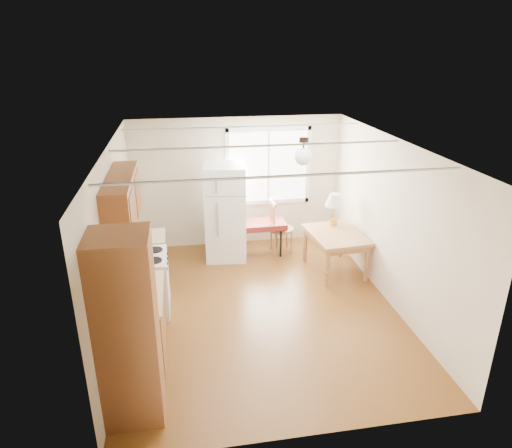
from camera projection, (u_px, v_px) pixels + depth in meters
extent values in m
cube|color=#512D10|center=(260.00, 307.00, 6.96)|extent=(4.60, 5.60, 0.12)
cube|color=white|center=(261.00, 145.00, 6.04)|extent=(4.60, 5.60, 0.12)
cube|color=beige|center=(237.00, 182.00, 8.79)|extent=(4.60, 0.10, 2.50)
cube|color=beige|center=(308.00, 334.00, 4.21)|extent=(4.60, 0.10, 2.50)
cube|color=beige|center=(116.00, 241.00, 6.19)|extent=(0.10, 5.60, 2.50)
cube|color=beige|center=(392.00, 223.00, 6.81)|extent=(0.10, 5.60, 2.50)
cube|color=brown|center=(128.00, 330.00, 4.61)|extent=(0.60, 0.60, 2.10)
cube|color=brown|center=(140.00, 326.00, 5.76)|extent=(0.60, 1.10, 0.86)
cube|color=tan|center=(137.00, 295.00, 5.59)|extent=(0.62, 1.14, 0.04)
cube|color=white|center=(146.00, 284.00, 6.72)|extent=(0.65, 0.76, 0.90)
cube|color=brown|center=(147.00, 263.00, 7.41)|extent=(0.60, 0.60, 0.86)
cube|color=brown|center=(122.00, 202.00, 5.85)|extent=(0.33, 1.60, 0.70)
cube|color=white|center=(268.00, 166.00, 8.76)|extent=(1.50, 0.02, 1.35)
cylinder|color=black|center=(304.00, 140.00, 6.53)|extent=(0.14, 0.14, 0.06)
cylinder|color=black|center=(304.00, 147.00, 6.57)|extent=(0.03, 0.03, 0.16)
sphere|color=white|center=(303.00, 157.00, 6.62)|extent=(0.26, 0.26, 0.26)
cube|color=white|center=(225.00, 212.00, 8.31)|extent=(0.81, 0.81, 1.77)
cube|color=gray|center=(227.00, 196.00, 7.82)|extent=(0.73, 0.02, 0.02)
cube|color=gray|center=(217.00, 211.00, 7.87)|extent=(0.03, 0.03, 1.06)
cube|color=maroon|center=(248.00, 225.00, 8.48)|extent=(1.42, 0.53, 0.11)
cylinder|color=black|center=(217.00, 248.00, 8.32)|extent=(0.04, 0.04, 0.54)
cylinder|color=black|center=(281.00, 243.00, 8.51)|extent=(0.04, 0.04, 0.54)
cylinder|color=black|center=(215.00, 239.00, 8.69)|extent=(0.04, 0.04, 0.54)
cylinder|color=black|center=(276.00, 235.00, 8.87)|extent=(0.04, 0.04, 0.54)
cube|color=#97653A|center=(336.00, 235.00, 7.84)|extent=(0.96, 1.22, 0.06)
cube|color=#97653A|center=(336.00, 239.00, 7.87)|extent=(0.85, 1.11, 0.10)
cylinder|color=#97653A|center=(327.00, 269.00, 7.43)|extent=(0.07, 0.07, 0.65)
cylinder|color=#97653A|center=(367.00, 264.00, 7.61)|extent=(0.07, 0.07, 0.65)
cylinder|color=#97653A|center=(305.00, 244.00, 8.33)|extent=(0.07, 0.07, 0.65)
cylinder|color=#97653A|center=(341.00, 240.00, 8.50)|extent=(0.07, 0.07, 0.65)
cylinder|color=#97653A|center=(281.00, 229.00, 8.65)|extent=(0.45, 0.45, 0.05)
cylinder|color=#97653A|center=(276.00, 244.00, 8.56)|extent=(0.04, 0.04, 0.46)
cylinder|color=#97653A|center=(291.00, 243.00, 8.63)|extent=(0.04, 0.04, 0.46)
cylinder|color=#97653A|center=(271.00, 238.00, 8.84)|extent=(0.04, 0.04, 0.46)
cylinder|color=#97653A|center=(287.00, 237.00, 8.91)|extent=(0.04, 0.04, 0.46)
cylinder|color=gold|center=(333.00, 221.00, 8.18)|extent=(0.16, 0.16, 0.13)
cylinder|color=gold|center=(334.00, 212.00, 8.11)|extent=(0.03, 0.03, 0.22)
cone|color=silver|center=(335.00, 200.00, 8.03)|extent=(0.33, 0.33, 0.22)
cube|color=black|center=(131.00, 311.00, 5.16)|extent=(0.20, 0.23, 0.07)
cube|color=black|center=(129.00, 302.00, 5.02)|extent=(0.17, 0.09, 0.25)
cylinder|color=black|center=(131.00, 302.00, 5.16)|extent=(0.12, 0.12, 0.11)
cylinder|color=red|center=(128.00, 288.00, 5.55)|extent=(0.12, 0.12, 0.17)
sphere|color=red|center=(127.00, 279.00, 5.50)|extent=(0.06, 0.06, 0.06)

